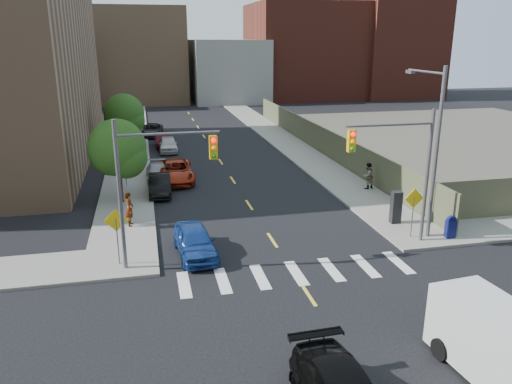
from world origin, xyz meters
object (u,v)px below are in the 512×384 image
mailbox (451,227)px  pedestrian_west (130,209)px  parked_car_maroon (163,140)px  parked_car_grey (152,130)px  parked_car_black (160,185)px  parked_car_red (176,171)px  pedestrian_east (368,176)px  parked_car_silver (158,172)px  cargo_van (503,347)px  payphone (396,207)px  parked_car_blue (195,241)px  parked_car_white (168,144)px

mailbox → pedestrian_west: size_ratio=0.62×
parked_car_maroon → parked_car_grey: 6.01m
parked_car_black → parked_car_red: bearing=68.4°
parked_car_red → mailbox: 19.88m
parked_car_maroon → pedestrian_east: pedestrian_east is taller
parked_car_silver → mailbox: mailbox is taller
cargo_van → payphone: (3.38, 13.22, -0.18)m
cargo_van → pedestrian_west: size_ratio=2.78×
payphone → pedestrian_west: size_ratio=0.96×
pedestrian_west → parked_car_maroon: bearing=-1.0°
parked_car_black → pedestrian_west: 6.35m
parked_car_maroon → payphone: bearing=-66.2°
parked_car_grey → cargo_van: (9.52, -43.90, 0.59)m
parked_car_silver → parked_car_grey: (0.00, 18.09, 0.05)m
parked_car_black → parked_car_grey: (0.00, 21.75, -0.03)m
parked_car_blue → parked_car_white: bearing=85.7°
parked_car_silver → pedestrian_east: 15.44m
parked_car_silver → parked_car_maroon: (0.89, 12.14, 0.07)m
parked_car_grey → payphone: 33.28m
pedestrian_west → parked_car_black: bearing=-11.0°
parked_car_blue → pedestrian_east: 15.37m
parked_car_black → payphone: bearing=-33.5°
parked_car_blue → pedestrian_east: pedestrian_east is taller
parked_car_white → pedestrian_west: bearing=-98.2°
parked_car_red → parked_car_white: parked_car_red is taller
parked_car_black → mailbox: size_ratio=3.48×
parked_car_silver → parked_car_grey: 18.09m
parked_car_white → mailbox: bearing=-60.8°
cargo_van → parked_car_silver: bearing=104.9°
parked_car_black → pedestrian_east: (14.24, -2.30, 0.39)m
parked_car_red → pedestrian_west: bearing=-108.5°
parked_car_blue → cargo_van: 14.21m
parked_car_grey → pedestrian_east: size_ratio=2.58×
parked_car_blue → payphone: size_ratio=2.36×
payphone → pedestrian_east: same height
parked_car_red → mailbox: bearing=-47.1°
parked_car_red → parked_car_white: bearing=90.6°
mailbox → pedestrian_east: bearing=94.0°
parked_car_grey → parked_car_blue: bearing=-82.3°
parked_car_white → parked_car_maroon: bearing=101.1°
payphone → parked_car_silver: bearing=138.3°
parked_car_black → parked_car_white: parked_car_white is taller
parked_car_red → parked_car_silver: bearing=157.2°
parked_car_silver → pedestrian_west: 9.91m
mailbox → parked_car_silver: bearing=135.1°
parked_car_red → payphone: (11.61, -12.03, 0.31)m
parked_car_blue → pedestrian_east: (12.94, 8.28, 0.33)m
mailbox → pedestrian_east: pedestrian_east is taller
mailbox → parked_car_white: bearing=119.2°
parked_car_silver → mailbox: size_ratio=3.53×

